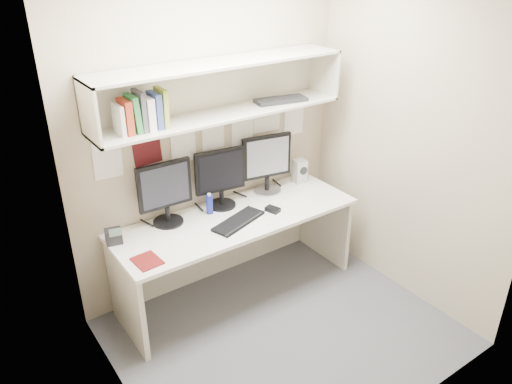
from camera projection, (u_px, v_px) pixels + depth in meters
floor at (284, 332)px, 3.83m from camera, size 2.40×2.00×0.01m
wall_back at (211, 136)px, 3.98m from camera, size 2.40×0.02×2.60m
wall_front at (412, 247)px, 2.52m from camera, size 2.40×0.02×2.60m
wall_left at (111, 234)px, 2.63m from camera, size 0.02×2.00×2.60m
wall_right at (410, 142)px, 3.87m from camera, size 0.02×2.00×2.60m
desk at (237, 254)px, 4.14m from camera, size 2.00×0.70×0.73m
overhead_hutch at (218, 88)px, 3.69m from camera, size 2.00×0.38×0.40m
pinned_papers at (211, 142)px, 4.00m from camera, size 1.92×0.01×0.48m
monitor_left at (165, 191)px, 3.77m from camera, size 0.43×0.24×0.50m
monitor_center at (220, 176)px, 4.02m from camera, size 0.42×0.23×0.49m
monitor_right at (267, 162)px, 4.25m from camera, size 0.44×0.24×0.52m
keyboard at (239, 221)px, 3.88m from camera, size 0.50×0.30×0.02m
mouse at (273, 209)px, 4.03m from camera, size 0.10×0.13×0.04m
speaker at (300, 171)px, 4.50m from camera, size 0.12×0.12×0.21m
blue_bottle at (210, 204)px, 3.98m from camera, size 0.06×0.06×0.18m
maroon_notebook at (147, 261)px, 3.40m from camera, size 0.18×0.21×0.01m
desk_phone at (114, 236)px, 3.59m from camera, size 0.14×0.13×0.14m
book_stack at (141, 113)px, 3.33m from camera, size 0.34×0.17×0.27m
hutch_tray at (281, 100)px, 3.99m from camera, size 0.44×0.24×0.03m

